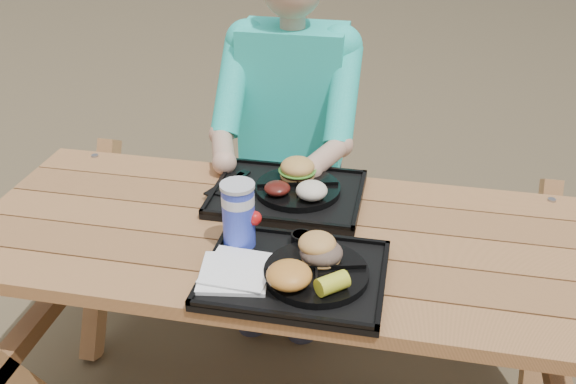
# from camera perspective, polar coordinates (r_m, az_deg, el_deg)

# --- Properties ---
(picnic_table) EXTENTS (1.80, 1.49, 0.75)m
(picnic_table) POSITION_cam_1_polar(r_m,az_deg,el_deg) (2.03, 0.00, -12.53)
(picnic_table) COLOR #999999
(picnic_table) RESTS_ON ground
(tray_near) EXTENTS (0.45, 0.35, 0.02)m
(tray_near) POSITION_cam_1_polar(r_m,az_deg,el_deg) (1.62, 0.59, -7.44)
(tray_near) COLOR black
(tray_near) RESTS_ON picnic_table
(tray_far) EXTENTS (0.45, 0.35, 0.02)m
(tray_far) POSITION_cam_1_polar(r_m,az_deg,el_deg) (1.96, -0.04, -0.27)
(tray_far) COLOR black
(tray_far) RESTS_ON picnic_table
(plate_near) EXTENTS (0.26, 0.26, 0.02)m
(plate_near) POSITION_cam_1_polar(r_m,az_deg,el_deg) (1.59, 2.52, -7.20)
(plate_near) COLOR black
(plate_near) RESTS_ON tray_near
(plate_far) EXTENTS (0.26, 0.26, 0.02)m
(plate_far) POSITION_cam_1_polar(r_m,az_deg,el_deg) (1.95, 0.88, 0.29)
(plate_far) COLOR black
(plate_far) RESTS_ON tray_far
(napkin_stack) EXTENTS (0.19, 0.19, 0.02)m
(napkin_stack) POSITION_cam_1_polar(r_m,az_deg,el_deg) (1.60, -4.83, -7.09)
(napkin_stack) COLOR white
(napkin_stack) RESTS_ON tray_near
(soda_cup) EXTENTS (0.09, 0.09, 0.17)m
(soda_cup) POSITION_cam_1_polar(r_m,az_deg,el_deg) (1.67, -4.41, -2.17)
(soda_cup) COLOR #1B30CB
(soda_cup) RESTS_ON tray_near
(condiment_bbq) EXTENTS (0.05, 0.05, 0.03)m
(condiment_bbq) POSITION_cam_1_polar(r_m,az_deg,el_deg) (1.70, 1.19, -4.20)
(condiment_bbq) COLOR black
(condiment_bbq) RESTS_ON tray_near
(condiment_mustard) EXTENTS (0.05, 0.05, 0.03)m
(condiment_mustard) POSITION_cam_1_polar(r_m,az_deg,el_deg) (1.69, 3.11, -4.64)
(condiment_mustard) COLOR yellow
(condiment_mustard) RESTS_ON tray_near
(sandwich) EXTENTS (0.10, 0.10, 0.10)m
(sandwich) POSITION_cam_1_polar(r_m,az_deg,el_deg) (1.59, 3.00, -4.47)
(sandwich) COLOR #CE8F48
(sandwich) RESTS_ON plate_near
(mac_cheese) EXTENTS (0.11, 0.11, 0.06)m
(mac_cheese) POSITION_cam_1_polar(r_m,az_deg,el_deg) (1.52, 0.10, -7.40)
(mac_cheese) COLOR gold
(mac_cheese) RESTS_ON plate_near
(corn_cob) EXTENTS (0.11, 0.11, 0.04)m
(corn_cob) POSITION_cam_1_polar(r_m,az_deg,el_deg) (1.51, 3.95, -8.10)
(corn_cob) COLOR yellow
(corn_cob) RESTS_ON plate_near
(cutlery_far) EXTENTS (0.07, 0.18, 0.01)m
(cutlery_far) POSITION_cam_1_polar(r_m,az_deg,el_deg) (2.00, -4.89, 0.80)
(cutlery_far) COLOR black
(cutlery_far) RESTS_ON tray_far
(burger) EXTENTS (0.11, 0.11, 0.10)m
(burger) POSITION_cam_1_polar(r_m,az_deg,el_deg) (1.97, 0.85, 2.59)
(burger) COLOR gold
(burger) RESTS_ON plate_far
(baked_beans) EXTENTS (0.08, 0.08, 0.04)m
(baked_beans) POSITION_cam_1_polar(r_m,az_deg,el_deg) (1.90, -0.97, 0.33)
(baked_beans) COLOR #4D140F
(baked_beans) RESTS_ON plate_far
(potato_salad) EXTENTS (0.09, 0.09, 0.05)m
(potato_salad) POSITION_cam_1_polar(r_m,az_deg,el_deg) (1.87, 2.12, 0.14)
(potato_salad) COLOR silver
(potato_salad) RESTS_ON plate_far
(diner) EXTENTS (0.48, 0.84, 1.28)m
(diner) POSITION_cam_1_polar(r_m,az_deg,el_deg) (2.48, 0.37, 3.44)
(diner) COLOR #19B3A8
(diner) RESTS_ON ground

